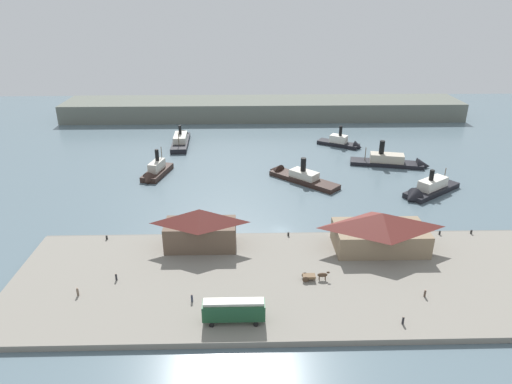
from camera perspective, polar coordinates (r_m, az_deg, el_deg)
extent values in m
plane|color=slate|center=(111.22, 3.14, -4.78)|extent=(320.00, 320.00, 0.00)
cube|color=gray|center=(92.22, 4.20, -10.98)|extent=(110.00, 36.00, 1.20)
cube|color=#666159|center=(107.84, 3.29, -5.46)|extent=(110.00, 0.80, 1.00)
cube|color=brown|center=(101.24, -6.96, -5.33)|extent=(15.44, 7.54, 5.89)
pyramid|color=maroon|center=(99.10, -7.09, -3.02)|extent=(15.75, 7.91, 3.28)
cube|color=#847056|center=(103.73, 15.25, -5.54)|extent=(19.78, 10.44, 5.13)
pyramid|color=maroon|center=(101.77, 15.51, -3.44)|extent=(20.17, 10.96, 3.43)
cube|color=#1E4C2D|center=(79.77, -2.80, -14.61)|extent=(10.66, 2.76, 2.95)
cube|color=beige|center=(78.71, -2.83, -13.62)|extent=(10.23, 1.93, 0.50)
cylinder|color=black|center=(82.03, -0.06, -15.04)|extent=(0.90, 0.18, 0.90)
cylinder|color=black|center=(79.90, -0.01, -16.28)|extent=(0.90, 0.18, 0.90)
cylinder|color=black|center=(82.23, -5.45, -15.06)|extent=(0.90, 0.18, 0.90)
cylinder|color=black|center=(80.10, -5.58, -16.29)|extent=(0.90, 0.18, 0.90)
cube|color=brown|center=(91.16, 6.67, -10.45)|extent=(2.47, 1.50, 0.50)
cylinder|color=#4C3828|center=(91.82, 6.13, -10.33)|extent=(1.20, 0.10, 1.20)
cylinder|color=#4C3828|center=(90.59, 6.25, -10.86)|extent=(1.20, 0.10, 1.20)
ellipsoid|color=#473323|center=(91.42, 8.34, -10.26)|extent=(2.00, 0.70, 0.90)
ellipsoid|color=#473323|center=(91.30, 9.05, -9.94)|extent=(0.70, 0.32, 0.44)
cylinder|color=#473323|center=(92.01, 8.67, -10.48)|extent=(0.16, 0.16, 1.00)
cylinder|color=#473323|center=(91.69, 8.71, -10.62)|extent=(0.16, 0.16, 1.00)
cylinder|color=#473323|center=(91.82, 7.92, -10.51)|extent=(0.16, 0.16, 1.00)
cylinder|color=#473323|center=(91.49, 7.96, -10.65)|extent=(0.16, 0.16, 1.00)
cylinder|color=#6B5B4C|center=(92.68, -21.47, -11.62)|extent=(0.43, 0.43, 1.46)
sphere|color=#CCA889|center=(92.20, -21.55, -11.18)|extent=(0.27, 0.27, 0.27)
cylinder|color=#232328|center=(94.64, -17.13, -10.20)|extent=(0.39, 0.39, 1.32)
sphere|color=#CCA889|center=(94.22, -17.19, -9.80)|extent=(0.24, 0.24, 0.24)
cylinder|color=#33384C|center=(85.91, -8.05, -13.08)|extent=(0.40, 0.40, 1.35)
sphere|color=#CCA889|center=(85.44, -8.08, -12.65)|extent=(0.25, 0.25, 0.25)
cylinder|color=#4C3D33|center=(91.79, 20.43, -11.87)|extent=(0.38, 0.38, 1.31)
sphere|color=#CCA889|center=(91.36, 20.50, -11.47)|extent=(0.24, 0.24, 0.24)
cylinder|color=#232328|center=(84.08, 17.96, -15.12)|extent=(0.39, 0.39, 1.33)
sphere|color=#CCA889|center=(83.61, 18.03, -14.70)|extent=(0.24, 0.24, 0.24)
cylinder|color=black|center=(118.10, 25.40, -4.55)|extent=(0.44, 0.44, 0.90)
cylinder|color=black|center=(109.94, -18.23, -5.44)|extent=(0.44, 0.44, 0.90)
cylinder|color=black|center=(106.15, 4.08, -5.28)|extent=(0.44, 0.44, 0.90)
cylinder|color=black|center=(114.75, 22.05, -4.76)|extent=(0.44, 0.44, 0.90)
cube|color=black|center=(175.23, -9.43, 6.10)|extent=(6.68, 21.88, 1.86)
cone|color=black|center=(185.55, -9.15, 7.11)|extent=(5.36, 4.11, 5.20)
cube|color=beige|center=(174.62, -9.47, 6.76)|extent=(4.99, 10.77, 2.31)
cylinder|color=black|center=(174.48, -9.52, 7.70)|extent=(1.11, 1.11, 3.30)
cylinder|color=brown|center=(168.05, -9.69, 6.55)|extent=(0.24, 0.24, 4.99)
cube|color=black|center=(139.29, 6.02, 1.53)|extent=(20.51, 19.65, 1.43)
cone|color=black|center=(145.72, 2.37, 2.67)|extent=(6.39, 6.43, 4.94)
cube|color=beige|center=(138.63, 6.05, 2.21)|extent=(9.12, 8.91, 2.14)
cylinder|color=black|center=(137.76, 5.96, 3.46)|extent=(1.64, 1.64, 4.07)
cube|color=black|center=(147.28, -12.28, 2.41)|extent=(8.46, 15.31, 1.68)
cone|color=black|center=(141.21, -13.44, 1.35)|extent=(5.15, 3.64, 4.67)
cube|color=beige|center=(146.49, -12.35, 3.24)|extent=(4.55, 7.95, 2.90)
cylinder|color=black|center=(146.18, -12.32, 4.55)|extent=(1.23, 1.23, 3.60)
cylinder|color=brown|center=(149.64, -11.74, 4.43)|extent=(0.24, 0.24, 6.31)
cube|color=black|center=(175.35, 10.28, 5.96)|extent=(15.69, 12.28, 1.33)
cone|color=black|center=(172.99, 12.68, 5.52)|extent=(4.64, 5.11, 4.28)
cube|color=silver|center=(174.77, 10.32, 6.59)|extent=(7.11, 6.37, 2.69)
cylinder|color=black|center=(173.69, 10.57, 7.56)|extent=(1.18, 1.18, 3.67)
cube|color=black|center=(158.49, 16.02, 3.47)|extent=(24.27, 10.71, 1.28)
cone|color=black|center=(160.03, 20.23, 3.11)|extent=(5.26, 5.88, 5.07)
cube|color=#B2A893|center=(157.85, 16.10, 4.15)|extent=(11.57, 6.79, 2.68)
cylinder|color=black|center=(156.58, 15.52, 5.43)|extent=(1.70, 1.70, 4.43)
cylinder|color=brown|center=(157.06, 13.57, 4.68)|extent=(0.24, 0.24, 4.49)
cube|color=black|center=(140.70, 21.18, 0.22)|extent=(19.34, 16.41, 1.46)
cone|color=black|center=(132.93, 18.92, -0.80)|extent=(6.05, 6.47, 5.44)
cube|color=silver|center=(139.93, 21.30, 1.01)|extent=(10.08, 8.82, 2.75)
cylinder|color=black|center=(137.87, 21.19, 2.00)|extent=(1.30, 1.30, 3.03)
cylinder|color=brown|center=(144.39, 22.60, 1.92)|extent=(0.24, 0.24, 4.77)
cube|color=#60665B|center=(213.29, 0.90, 10.43)|extent=(180.00, 24.00, 8.00)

